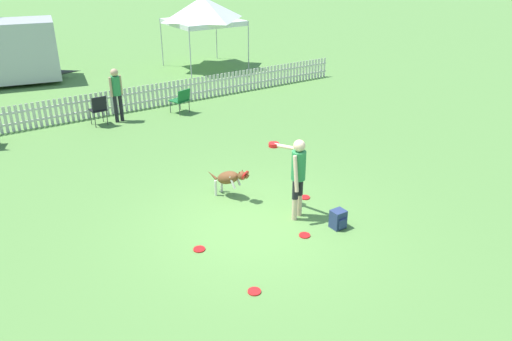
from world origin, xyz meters
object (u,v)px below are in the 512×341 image
object	(u,v)px
frisbee_near_dog	(305,197)
backpack_on_grass	(338,219)
frisbee_near_handler	(305,235)
spectator_standing	(116,90)
frisbee_far_scatter	(254,291)
folding_chair_center	(181,99)
leaping_dog	(230,178)
folding_chair_blue_left	(99,108)
canopy_tent_main	(203,11)
handler_person	(297,169)
frisbee_midfield	(199,249)

from	to	relation	value
frisbee_near_dog	backpack_on_grass	world-z (taller)	backpack_on_grass
frisbee_near_handler	spectator_standing	world-z (taller)	spectator_standing
frisbee_far_scatter	spectator_standing	bearing A→B (deg)	83.10
frisbee_near_handler	folding_chair_center	world-z (taller)	folding_chair_center
leaping_dog	backpack_on_grass	size ratio (longest dim) A/B	2.81
backpack_on_grass	folding_chair_center	bearing A→B (deg)	85.49
folding_chair_blue_left	folding_chair_center	world-z (taller)	folding_chair_blue_left
backpack_on_grass	canopy_tent_main	xyz separation A→B (m)	(4.37, 13.48, 2.25)
leaping_dog	backpack_on_grass	bearing A→B (deg)	91.68
frisbee_near_dog	spectator_standing	bearing A→B (deg)	102.34
handler_person	leaping_dog	xyz separation A→B (m)	(-0.66, 1.46, -0.59)
folding_chair_blue_left	spectator_standing	xyz separation A→B (m)	(0.62, 0.06, 0.44)
frisbee_near_handler	spectator_standing	size ratio (longest dim) A/B	0.13
frisbee_midfield	frisbee_far_scatter	distance (m)	1.56
folding_chair_center	spectator_standing	bearing A→B (deg)	-26.92
handler_person	folding_chair_center	world-z (taller)	handler_person
backpack_on_grass	canopy_tent_main	size ratio (longest dim) A/B	0.12
backpack_on_grass	spectator_standing	bearing A→B (deg)	98.86
handler_person	frisbee_near_handler	xyz separation A→B (m)	(-0.31, -0.69, -1.04)
frisbee_near_dog	spectator_standing	distance (m)	7.42
leaping_dog	frisbee_near_dog	bearing A→B (deg)	120.70
frisbee_midfield	frisbee_far_scatter	size ratio (longest dim) A/B	1.00
frisbee_far_scatter	folding_chair_blue_left	xyz separation A→B (m)	(0.50, 9.19, 0.55)
folding_chair_blue_left	spectator_standing	world-z (taller)	spectator_standing
canopy_tent_main	frisbee_near_handler	bearing A→B (deg)	-110.90
frisbee_far_scatter	folding_chair_blue_left	bearing A→B (deg)	86.87
frisbee_midfield	folding_chair_blue_left	world-z (taller)	folding_chair_blue_left
folding_chair_center	frisbee_far_scatter	bearing A→B (deg)	53.35
folding_chair_center	canopy_tent_main	world-z (taller)	canopy_tent_main
frisbee_midfield	folding_chair_center	bearing A→B (deg)	66.18
canopy_tent_main	handler_person	bearing A→B (deg)	-110.73
backpack_on_grass	frisbee_near_dog	bearing A→B (deg)	79.44
frisbee_near_handler	leaping_dog	bearing A→B (deg)	99.34
folding_chair_blue_left	frisbee_near_handler	bearing A→B (deg)	95.47
canopy_tent_main	spectator_standing	distance (m)	7.70
canopy_tent_main	spectator_standing	xyz separation A→B (m)	(-5.70, -4.98, -1.43)
handler_person	canopy_tent_main	xyz separation A→B (m)	(4.80, 12.68, 1.38)
leaping_dog	frisbee_near_handler	world-z (taller)	leaping_dog
backpack_on_grass	folding_chair_blue_left	size ratio (longest dim) A/B	0.40
frisbee_near_handler	frisbee_far_scatter	xyz separation A→B (m)	(-1.71, -0.86, 0.00)
frisbee_midfield	spectator_standing	bearing A→B (deg)	80.52
folding_chair_center	frisbee_midfield	bearing A→B (deg)	48.62
spectator_standing	frisbee_midfield	bearing A→B (deg)	68.63
frisbee_far_scatter	folding_chair_blue_left	size ratio (longest dim) A/B	0.23
folding_chair_blue_left	canopy_tent_main	bearing A→B (deg)	-144.21
frisbee_near_dog	canopy_tent_main	distance (m)	13.07
frisbee_midfield	folding_chair_blue_left	bearing A→B (deg)	84.99
folding_chair_blue_left	spectator_standing	distance (m)	0.76
frisbee_far_scatter	backpack_on_grass	size ratio (longest dim) A/B	0.58
canopy_tent_main	frisbee_midfield	bearing A→B (deg)	-118.85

